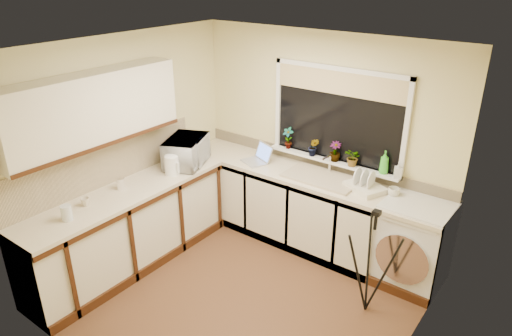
# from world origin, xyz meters

# --- Properties ---
(floor) EXTENTS (3.20, 3.20, 0.00)m
(floor) POSITION_xyz_m (0.00, 0.00, 0.00)
(floor) COLOR brown
(floor) RESTS_ON ground
(ceiling) EXTENTS (3.20, 3.20, 0.00)m
(ceiling) POSITION_xyz_m (0.00, 0.00, 2.45)
(ceiling) COLOR white
(ceiling) RESTS_ON ground
(wall_back) EXTENTS (3.20, 0.00, 3.20)m
(wall_back) POSITION_xyz_m (0.00, 1.50, 1.23)
(wall_back) COLOR beige
(wall_back) RESTS_ON ground
(wall_front) EXTENTS (3.20, 0.00, 3.20)m
(wall_front) POSITION_xyz_m (0.00, -1.50, 1.23)
(wall_front) COLOR beige
(wall_front) RESTS_ON ground
(wall_left) EXTENTS (0.00, 3.00, 3.00)m
(wall_left) POSITION_xyz_m (-1.60, 0.00, 1.23)
(wall_left) COLOR beige
(wall_left) RESTS_ON ground
(wall_right) EXTENTS (0.00, 3.00, 3.00)m
(wall_right) POSITION_xyz_m (1.60, 0.00, 1.23)
(wall_right) COLOR beige
(wall_right) RESTS_ON ground
(base_cabinet_back) EXTENTS (2.55, 0.60, 0.86)m
(base_cabinet_back) POSITION_xyz_m (-0.33, 1.20, 0.43)
(base_cabinet_back) COLOR silver
(base_cabinet_back) RESTS_ON floor
(base_cabinet_left) EXTENTS (0.54, 2.40, 0.86)m
(base_cabinet_left) POSITION_xyz_m (-1.30, -0.30, 0.43)
(base_cabinet_left) COLOR silver
(base_cabinet_left) RESTS_ON floor
(worktop_back) EXTENTS (3.20, 0.60, 0.04)m
(worktop_back) POSITION_xyz_m (0.00, 1.20, 0.88)
(worktop_back) COLOR beige
(worktop_back) RESTS_ON base_cabinet_back
(worktop_left) EXTENTS (0.60, 2.40, 0.04)m
(worktop_left) POSITION_xyz_m (-1.30, -0.30, 0.88)
(worktop_left) COLOR beige
(worktop_left) RESTS_ON base_cabinet_left
(upper_cabinet) EXTENTS (0.28, 1.90, 0.70)m
(upper_cabinet) POSITION_xyz_m (-1.44, -0.45, 1.80)
(upper_cabinet) COLOR silver
(upper_cabinet) RESTS_ON wall_left
(splashback_left) EXTENTS (0.02, 2.40, 0.45)m
(splashback_left) POSITION_xyz_m (-1.59, -0.30, 1.12)
(splashback_left) COLOR beige
(splashback_left) RESTS_ON wall_left
(splashback_back) EXTENTS (3.20, 0.02, 0.14)m
(splashback_back) POSITION_xyz_m (0.00, 1.49, 0.97)
(splashback_back) COLOR beige
(splashback_back) RESTS_ON wall_back
(window_glass) EXTENTS (1.50, 0.02, 1.00)m
(window_glass) POSITION_xyz_m (0.20, 1.49, 1.55)
(window_glass) COLOR black
(window_glass) RESTS_ON wall_back
(window_blind) EXTENTS (1.50, 0.02, 0.25)m
(window_blind) POSITION_xyz_m (0.20, 1.46, 1.92)
(window_blind) COLOR tan
(window_blind) RESTS_ON wall_back
(windowsill) EXTENTS (1.60, 0.14, 0.03)m
(windowsill) POSITION_xyz_m (0.20, 1.43, 1.04)
(windowsill) COLOR white
(windowsill) RESTS_ON wall_back
(sink) EXTENTS (0.82, 0.46, 0.03)m
(sink) POSITION_xyz_m (0.20, 1.20, 0.91)
(sink) COLOR tan
(sink) RESTS_ON worktop_back
(faucet) EXTENTS (0.03, 0.03, 0.24)m
(faucet) POSITION_xyz_m (0.20, 1.38, 1.02)
(faucet) COLOR silver
(faucet) RESTS_ON worktop_back
(washing_machine) EXTENTS (0.67, 0.65, 0.92)m
(washing_machine) POSITION_xyz_m (1.28, 1.25, 0.46)
(washing_machine) COLOR silver
(washing_machine) RESTS_ON floor
(laptop) EXTENTS (0.38, 0.38, 0.21)m
(laptop) POSITION_xyz_m (-0.65, 1.17, 0.96)
(laptop) COLOR #ACACB4
(laptop) RESTS_ON worktop_back
(kettle) EXTENTS (0.16, 0.16, 0.21)m
(kettle) POSITION_xyz_m (-1.22, 0.30, 1.01)
(kettle) COLOR white
(kettle) RESTS_ON worktop_left
(dish_rack) EXTENTS (0.48, 0.43, 0.06)m
(dish_rack) POSITION_xyz_m (0.70, 1.23, 0.93)
(dish_rack) COLOR beige
(dish_rack) RESTS_ON worktop_back
(tripod) EXTENTS (0.54, 0.54, 1.10)m
(tripod) POSITION_xyz_m (1.11, 0.54, 0.55)
(tripod) COLOR black
(tripod) RESTS_ON floor
(glass_jug) EXTENTS (0.10, 0.10, 0.15)m
(glass_jug) POSITION_xyz_m (-1.25, -1.00, 0.97)
(glass_jug) COLOR silver
(glass_jug) RESTS_ON worktop_left
(steel_jar) EXTENTS (0.09, 0.09, 0.12)m
(steel_jar) POSITION_xyz_m (-1.38, -0.29, 0.96)
(steel_jar) COLOR white
(steel_jar) RESTS_ON worktop_left
(microwave) EXTENTS (0.61, 0.70, 0.33)m
(microwave) POSITION_xyz_m (-1.28, 0.60, 1.06)
(microwave) COLOR white
(microwave) RESTS_ON worktop_left
(plant_a) EXTENTS (0.14, 0.10, 0.26)m
(plant_a) POSITION_xyz_m (-0.40, 1.43, 1.18)
(plant_a) COLOR #999999
(plant_a) RESTS_ON windowsill
(plant_b) EXTENTS (0.14, 0.13, 0.22)m
(plant_b) POSITION_xyz_m (-0.03, 1.40, 1.16)
(plant_b) COLOR #999999
(plant_b) RESTS_ON windowsill
(plant_c) EXTENTS (0.16, 0.16, 0.23)m
(plant_c) POSITION_xyz_m (0.23, 1.42, 1.16)
(plant_c) COLOR #999999
(plant_c) RESTS_ON windowsill
(plant_d) EXTENTS (0.23, 0.21, 0.20)m
(plant_d) POSITION_xyz_m (0.46, 1.41, 1.15)
(plant_d) COLOR #999999
(plant_d) RESTS_ON windowsill
(soap_bottle_green) EXTENTS (0.13, 0.13, 0.25)m
(soap_bottle_green) POSITION_xyz_m (0.81, 1.43, 1.17)
(soap_bottle_green) COLOR green
(soap_bottle_green) RESTS_ON windowsill
(soap_bottle_clear) EXTENTS (0.10, 0.10, 0.17)m
(soap_bottle_clear) POSITION_xyz_m (0.97, 1.41, 1.14)
(soap_bottle_clear) COLOR #999999
(soap_bottle_clear) RESTS_ON windowsill
(cup_back) EXTENTS (0.16, 0.16, 0.10)m
(cup_back) POSITION_xyz_m (1.00, 1.27, 0.95)
(cup_back) COLOR silver
(cup_back) RESTS_ON worktop_back
(cup_left) EXTENTS (0.11, 0.11, 0.08)m
(cup_left) POSITION_xyz_m (-1.36, -0.74, 0.94)
(cup_left) COLOR beige
(cup_left) RESTS_ON worktop_left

